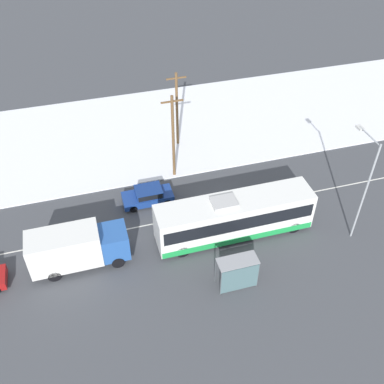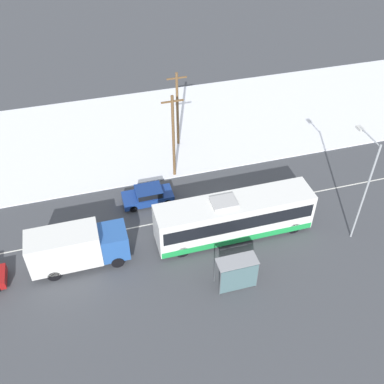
{
  "view_description": "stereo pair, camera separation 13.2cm",
  "coord_description": "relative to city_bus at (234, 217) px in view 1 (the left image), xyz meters",
  "views": [
    {
      "loc": [
        -9.85,
        -24.67,
        24.77
      ],
      "look_at": [
        -2.4,
        1.27,
        1.4
      ],
      "focal_mm": 42.0,
      "sensor_mm": 36.0,
      "label": 1
    },
    {
      "loc": [
        -9.73,
        -24.7,
        24.77
      ],
      "look_at": [
        -2.4,
        1.27,
        1.4
      ],
      "focal_mm": 42.0,
      "sensor_mm": 36.0,
      "label": 2
    }
  ],
  "objects": [
    {
      "name": "sedan_car",
      "position": [
        -5.46,
        5.23,
        -0.94
      ],
      "size": [
        4.08,
        1.8,
        1.42
      ],
      "rotation": [
        0.0,
        0.0,
        3.14
      ],
      "color": "navy",
      "rests_on": "ground_plane"
    },
    {
      "name": "ground_plane",
      "position": [
        0.27,
        2.65,
        -1.72
      ],
      "size": [
        120.0,
        120.0,
        0.0
      ],
      "primitive_type": "plane",
      "color": "#424449"
    },
    {
      "name": "utility_pole_roadside",
      "position": [
        -2.54,
        8.07,
        2.38
      ],
      "size": [
        1.8,
        0.24,
        7.83
      ],
      "color": "brown",
      "rests_on": "ground_plane"
    },
    {
      "name": "bus_shelter",
      "position": [
        -1.47,
        -4.82,
        -0.05
      ],
      "size": [
        2.69,
        1.2,
        2.4
      ],
      "color": "gray",
      "rests_on": "ground_plane"
    },
    {
      "name": "pedestrian_at_stop",
      "position": [
        -1.69,
        -3.74,
        -0.72
      ],
      "size": [
        0.59,
        0.26,
        1.64
      ],
      "color": "#23232D",
      "rests_on": "ground_plane"
    },
    {
      "name": "box_truck",
      "position": [
        -11.48,
        0.18,
        -0.0
      ],
      "size": [
        6.76,
        2.3,
        3.13
      ],
      "color": "silver",
      "rests_on": "ground_plane"
    },
    {
      "name": "streetlamp",
      "position": [
        8.5,
        -2.23,
        3.51
      ],
      "size": [
        0.36,
        2.74,
        8.39
      ],
      "color": "#9EA3A8",
      "rests_on": "ground_plane"
    },
    {
      "name": "utility_pole_snowlot",
      "position": [
        -1.04,
        12.61,
        2.16
      ],
      "size": [
        1.8,
        0.24,
        7.39
      ],
      "color": "brown",
      "rests_on": "ground_plane"
    },
    {
      "name": "lane_marking_center",
      "position": [
        0.27,
        2.65,
        -1.72
      ],
      "size": [
        60.0,
        0.12,
        0.0
      ],
      "color": "silver",
      "rests_on": "ground_plane"
    },
    {
      "name": "city_bus",
      "position": [
        0.0,
        0.0,
        0.0
      ],
      "size": [
        11.74,
        2.57,
        3.53
      ],
      "color": "white",
      "rests_on": "ground_plane"
    },
    {
      "name": "snow_lot",
      "position": [
        0.27,
        15.6,
        -1.66
      ],
      "size": [
        80.0,
        15.76,
        0.12
      ],
      "color": "white",
      "rests_on": "ground_plane"
    }
  ]
}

